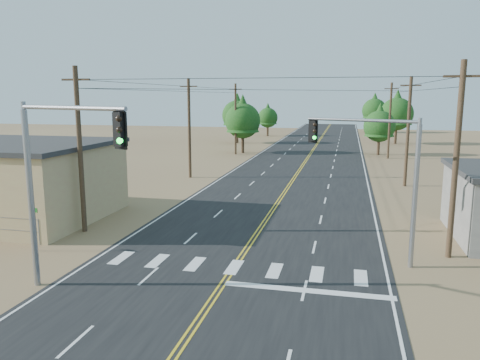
% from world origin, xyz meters
% --- Properties ---
extents(ground, '(220.00, 220.00, 0.00)m').
position_xyz_m(ground, '(0.00, 0.00, 0.00)').
color(ground, '#937B4F').
rests_on(ground, ground).
extents(road, '(15.00, 200.00, 0.02)m').
position_xyz_m(road, '(0.00, 30.00, 0.01)').
color(road, black).
rests_on(road, ground).
extents(utility_pole_left_near, '(1.80, 0.30, 10.00)m').
position_xyz_m(utility_pole_left_near, '(-10.50, 12.00, 5.12)').
color(utility_pole_left_near, '#4C3826').
rests_on(utility_pole_left_near, ground).
extents(utility_pole_left_mid, '(1.80, 0.30, 10.00)m').
position_xyz_m(utility_pole_left_mid, '(-10.50, 32.00, 5.12)').
color(utility_pole_left_mid, '#4C3826').
rests_on(utility_pole_left_mid, ground).
extents(utility_pole_left_far, '(1.80, 0.30, 10.00)m').
position_xyz_m(utility_pole_left_far, '(-10.50, 52.00, 5.12)').
color(utility_pole_left_far, '#4C3826').
rests_on(utility_pole_left_far, ground).
extents(utility_pole_right_near, '(1.80, 0.30, 10.00)m').
position_xyz_m(utility_pole_right_near, '(10.50, 12.00, 5.12)').
color(utility_pole_right_near, '#4C3826').
rests_on(utility_pole_right_near, ground).
extents(utility_pole_right_mid, '(1.80, 0.30, 10.00)m').
position_xyz_m(utility_pole_right_mid, '(10.50, 32.00, 5.12)').
color(utility_pole_right_mid, '#4C3826').
rests_on(utility_pole_right_mid, ground).
extents(utility_pole_right_far, '(1.80, 0.30, 10.00)m').
position_xyz_m(utility_pole_right_far, '(10.50, 52.00, 5.12)').
color(utility_pole_right_far, '#4C3826').
rests_on(utility_pole_right_far, ground).
extents(signal_mast_left, '(5.79, 2.35, 8.03)m').
position_xyz_m(signal_mast_left, '(-6.38, 3.41, 5.39)').
color(signal_mast_left, gray).
rests_on(signal_mast_left, ground).
extents(signal_mast_right, '(5.46, 2.60, 7.26)m').
position_xyz_m(signal_mast_right, '(6.85, 10.69, 4.91)').
color(signal_mast_right, gray).
rests_on(signal_mast_right, ground).
extents(street_sign, '(0.69, 0.26, 2.42)m').
position_xyz_m(street_sign, '(-11.00, 8.00, 1.62)').
color(street_sign, gray).
rests_on(street_sign, ground).
extents(tree_left_near, '(5.13, 5.13, 8.54)m').
position_xyz_m(tree_left_near, '(-9.84, 53.77, 5.23)').
color(tree_left_near, '#3F2D1E').
rests_on(tree_left_near, ground).
extents(tree_left_mid, '(5.32, 5.32, 8.87)m').
position_xyz_m(tree_left_mid, '(-14.00, 67.87, 5.43)').
color(tree_left_mid, '#3F2D1E').
rests_on(tree_left_mid, ground).
extents(tree_left_far, '(4.15, 4.15, 6.91)m').
position_xyz_m(tree_left_far, '(-11.28, 84.08, 4.22)').
color(tree_left_far, '#3F2D1E').
rests_on(tree_left_far, ground).
extents(tree_right_near, '(4.41, 4.41, 7.35)m').
position_xyz_m(tree_right_near, '(9.47, 55.88, 4.50)').
color(tree_right_near, '#3F2D1E').
rests_on(tree_right_near, ground).
extents(tree_right_mid, '(5.66, 5.66, 9.43)m').
position_xyz_m(tree_right_mid, '(13.31, 72.64, 5.77)').
color(tree_right_mid, '#3F2D1E').
rests_on(tree_right_mid, ground).
extents(tree_right_far, '(5.46, 5.46, 9.09)m').
position_xyz_m(tree_right_far, '(10.85, 98.70, 5.56)').
color(tree_right_far, '#3F2D1E').
rests_on(tree_right_far, ground).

